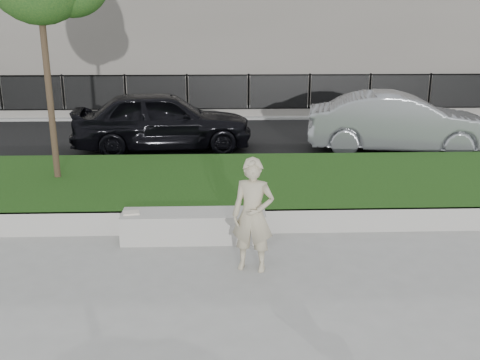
{
  "coord_description": "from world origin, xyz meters",
  "views": [
    {
      "loc": [
        0.59,
        -7.28,
        3.4
      ],
      "look_at": [
        0.9,
        1.2,
        0.88
      ],
      "focal_mm": 40.0,
      "sensor_mm": 36.0,
      "label": 1
    }
  ],
  "objects_px": {
    "man": "(253,215)",
    "book": "(131,213)",
    "car_silver": "(400,123)",
    "car_dark": "(163,120)",
    "stone_bench": "(194,226)"
  },
  "relations": [
    {
      "from": "car_dark",
      "to": "man",
      "type": "bearing_deg",
      "value": -170.43
    },
    {
      "from": "car_dark",
      "to": "book",
      "type": "bearing_deg",
      "value": 175.47
    },
    {
      "from": "stone_bench",
      "to": "car_dark",
      "type": "distance_m",
      "value": 6.35
    },
    {
      "from": "man",
      "to": "car_silver",
      "type": "bearing_deg",
      "value": 72.69
    },
    {
      "from": "book",
      "to": "car_silver",
      "type": "relative_size",
      "value": 0.05
    },
    {
      "from": "stone_bench",
      "to": "car_dark",
      "type": "xyz_separation_m",
      "value": [
        -1.11,
        6.22,
        0.62
      ]
    },
    {
      "from": "man",
      "to": "car_dark",
      "type": "distance_m",
      "value": 7.59
    },
    {
      "from": "stone_bench",
      "to": "car_dark",
      "type": "height_order",
      "value": "car_dark"
    },
    {
      "from": "car_silver",
      "to": "car_dark",
      "type": "bearing_deg",
      "value": 95.21
    },
    {
      "from": "man",
      "to": "book",
      "type": "relative_size",
      "value": 6.47
    },
    {
      "from": "book",
      "to": "car_silver",
      "type": "height_order",
      "value": "car_silver"
    },
    {
      "from": "stone_bench",
      "to": "car_silver",
      "type": "bearing_deg",
      "value": 47.83
    },
    {
      "from": "book",
      "to": "car_dark",
      "type": "bearing_deg",
      "value": 80.63
    },
    {
      "from": "man",
      "to": "book",
      "type": "bearing_deg",
      "value": 165.16
    },
    {
      "from": "stone_bench",
      "to": "car_dark",
      "type": "relative_size",
      "value": 0.48
    }
  ]
}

